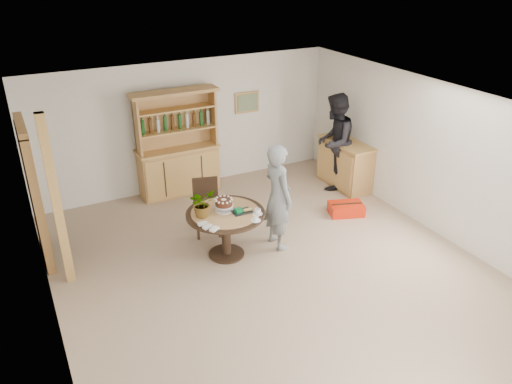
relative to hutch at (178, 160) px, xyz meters
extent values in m
plane|color=tan|center=(0.30, -3.24, -0.69)|extent=(7.00, 7.00, 0.00)
cube|color=white|center=(0.30, 0.26, 0.56)|extent=(6.00, 0.04, 2.50)
cube|color=white|center=(0.30, -6.74, 0.56)|extent=(6.00, 0.04, 2.50)
cube|color=white|center=(-2.70, -3.24, 0.56)|extent=(0.04, 7.00, 2.50)
cube|color=white|center=(3.30, -3.24, 0.56)|extent=(0.04, 7.00, 2.50)
cube|color=white|center=(0.30, -3.24, 1.81)|extent=(6.00, 7.00, 0.04)
cube|color=tan|center=(1.60, 0.23, 0.86)|extent=(0.52, 0.03, 0.42)
cube|color=#59724C|center=(1.60, 0.21, 0.86)|extent=(0.44, 0.02, 0.34)
cube|color=black|center=(-2.64, -1.24, 0.36)|extent=(0.10, 0.90, 2.10)
cube|color=tan|center=(-2.62, -1.74, 0.36)|extent=(0.12, 0.10, 2.10)
cube|color=tan|center=(-2.62, -0.74, 0.36)|extent=(0.12, 0.10, 2.10)
cube|color=tan|center=(-2.62, -1.24, 1.44)|extent=(0.12, 1.10, 0.10)
cube|color=tan|center=(-2.40, -2.04, 0.56)|extent=(0.12, 0.12, 2.50)
cube|color=tan|center=(0.00, 0.00, -0.24)|extent=(1.50, 0.50, 0.90)
cube|color=tan|center=(0.00, 0.00, 0.23)|extent=(1.56, 0.54, 0.04)
cube|color=tan|center=(0.00, 0.10, 0.78)|extent=(1.50, 0.04, 1.06)
cube|color=tan|center=(-0.73, -0.05, 0.78)|extent=(0.04, 0.34, 1.06)
cube|color=tan|center=(0.73, -0.05, 0.78)|extent=(0.04, 0.34, 1.06)
cube|color=tan|center=(0.00, -0.05, 0.61)|extent=(1.44, 0.32, 0.03)
cube|color=tan|center=(0.00, -0.05, 1.01)|extent=(1.44, 0.32, 0.03)
cube|color=tan|center=(0.00, -0.05, 1.32)|extent=(1.62, 0.40, 0.06)
cylinder|color=#194C1E|center=(-0.56, -0.05, 0.77)|extent=(0.07, 0.07, 0.28)
cylinder|color=#4C2D14|center=(-0.40, -0.05, 0.77)|extent=(0.07, 0.07, 0.28)
cylinder|color=#B2BFB2|center=(-0.24, -0.05, 0.77)|extent=(0.07, 0.07, 0.28)
cylinder|color=#194C1E|center=(-0.08, -0.05, 0.77)|extent=(0.07, 0.07, 0.28)
cylinder|color=#4C2D14|center=(0.08, -0.05, 0.77)|extent=(0.07, 0.07, 0.28)
cylinder|color=#B2BFB2|center=(0.24, -0.05, 0.77)|extent=(0.07, 0.07, 0.28)
cylinder|color=#194C1E|center=(0.40, -0.05, 0.77)|extent=(0.07, 0.07, 0.28)
cylinder|color=#4C2D14|center=(0.56, -0.05, 0.77)|extent=(0.07, 0.07, 0.28)
cube|color=tan|center=(3.04, -1.24, -0.24)|extent=(0.50, 1.20, 0.90)
cube|color=tan|center=(3.04, -1.24, 0.23)|extent=(0.54, 1.26, 0.04)
cylinder|color=black|center=(-0.12, -2.49, 0.04)|extent=(1.20, 1.20, 0.04)
cylinder|color=black|center=(-0.12, -2.49, -0.33)|extent=(0.14, 0.14, 0.70)
cylinder|color=black|center=(-0.12, -2.49, -0.67)|extent=(0.56, 0.56, 0.03)
cylinder|color=tan|center=(-0.12, -2.49, 0.07)|extent=(1.04, 1.04, 0.01)
cube|color=black|center=(-0.12, -1.74, -0.24)|extent=(0.52, 0.52, 0.04)
cube|color=black|center=(-0.07, -1.55, 0.01)|extent=(0.41, 0.14, 0.46)
cube|color=black|center=(-0.07, -1.55, 0.23)|extent=(0.42, 0.15, 0.05)
cube|color=black|center=(-0.35, -1.86, -0.47)|extent=(0.03, 0.04, 0.44)
cube|color=black|center=(0.00, -1.96, -0.47)|extent=(0.04, 0.04, 0.44)
cube|color=black|center=(-0.25, -1.51, -0.47)|extent=(0.03, 0.04, 0.44)
cube|color=black|center=(0.10, -1.61, -0.47)|extent=(0.04, 0.04, 0.44)
cylinder|color=white|center=(-0.12, -2.44, 0.08)|extent=(0.28, 0.28, 0.01)
cylinder|color=white|center=(-0.12, -2.44, 0.12)|extent=(0.05, 0.05, 0.08)
cylinder|color=white|center=(-0.12, -2.44, 0.16)|extent=(0.30, 0.30, 0.01)
cylinder|color=#401D12|center=(-0.12, -2.44, 0.21)|extent=(0.26, 0.26, 0.09)
cylinder|color=white|center=(-0.12, -2.44, 0.26)|extent=(0.08, 0.08, 0.01)
sphere|color=white|center=(0.00, -2.44, 0.26)|extent=(0.04, 0.04, 0.04)
sphere|color=white|center=(-0.02, -2.38, 0.26)|extent=(0.04, 0.04, 0.04)
sphere|color=white|center=(-0.06, -2.33, 0.26)|extent=(0.04, 0.04, 0.04)
sphere|color=white|center=(-0.12, -2.32, 0.26)|extent=(0.04, 0.04, 0.04)
sphere|color=white|center=(-0.18, -2.33, 0.26)|extent=(0.04, 0.04, 0.04)
sphere|color=white|center=(-0.23, -2.38, 0.26)|extent=(0.04, 0.04, 0.04)
sphere|color=white|center=(-0.24, -2.44, 0.26)|extent=(0.04, 0.04, 0.04)
sphere|color=white|center=(-0.23, -2.50, 0.26)|extent=(0.04, 0.04, 0.04)
sphere|color=white|center=(-0.18, -2.54, 0.26)|extent=(0.04, 0.04, 0.04)
sphere|color=white|center=(-0.12, -2.56, 0.26)|extent=(0.04, 0.04, 0.04)
sphere|color=white|center=(-0.06, -2.54, 0.26)|extent=(0.04, 0.04, 0.04)
sphere|color=white|center=(-0.02, -2.50, 0.26)|extent=(0.04, 0.04, 0.04)
imported|color=#3F7233|center=(-0.47, -2.44, 0.28)|extent=(0.47, 0.44, 0.42)
cube|color=black|center=(0.10, -2.61, 0.08)|extent=(0.30, 0.20, 0.01)
cube|color=#0D7538|center=(0.04, -2.61, 0.11)|extent=(0.10, 0.10, 0.06)
cube|color=#0D7538|center=(0.04, -2.61, 0.15)|extent=(0.11, 0.02, 0.01)
cylinder|color=white|center=(0.28, -2.77, 0.08)|extent=(0.15, 0.15, 0.01)
imported|color=white|center=(0.28, -2.77, 0.12)|extent=(0.10, 0.10, 0.08)
cylinder|color=white|center=(0.16, -2.94, 0.08)|extent=(0.15, 0.15, 0.01)
imported|color=white|center=(0.16, -2.94, 0.12)|extent=(0.08, 0.08, 0.07)
cube|color=white|center=(-0.57, -2.69, 0.09)|extent=(0.14, 0.08, 0.03)
cube|color=white|center=(-0.54, -2.81, 0.09)|extent=(0.16, 0.11, 0.03)
cube|color=white|center=(-0.48, -2.91, 0.09)|extent=(0.16, 0.14, 0.03)
imported|color=slate|center=(0.73, -2.59, 0.17)|extent=(0.42, 0.64, 1.73)
imported|color=black|center=(2.80, -1.16, 0.26)|extent=(1.17, 1.14, 1.90)
cube|color=red|center=(2.35, -2.25, -0.59)|extent=(0.70, 0.58, 0.20)
cube|color=black|center=(2.35, -2.25, -0.48)|extent=(0.54, 0.22, 0.01)
camera|label=1|loc=(-2.76, -8.57, 3.61)|focal=35.00mm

